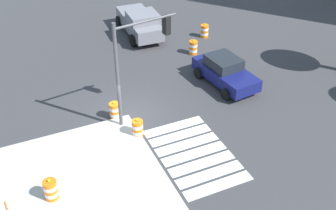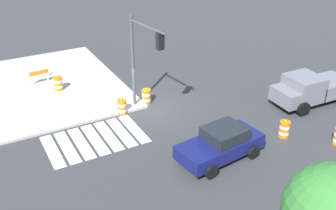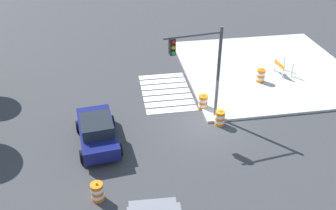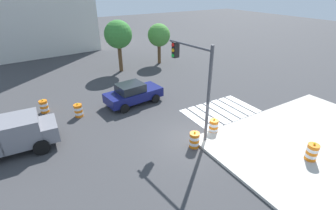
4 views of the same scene
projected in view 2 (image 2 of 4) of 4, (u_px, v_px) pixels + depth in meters
The scene contains 11 objects.
ground_plane at pixel (148, 108), 23.84m from camera, with size 120.00×120.00×0.00m, color #38383A.
sidewalk_corner at pixel (26, 90), 25.90m from camera, with size 12.00×12.00×0.15m, color #BCB7AD.
crosswalk_stripes at pixel (95, 139), 20.74m from camera, with size 5.10×3.20×0.02m.
sports_car at pixel (221, 144), 18.95m from camera, with size 4.48×2.50×1.63m.
pickup_truck at pixel (310, 89), 23.93m from camera, with size 5.24×2.54×1.92m.
traffic_barrel_near_corner at pixel (146, 96), 24.22m from camera, with size 0.56×0.56×1.02m.
traffic_barrel_median_near at pixel (284, 129), 20.82m from camera, with size 0.56×0.56×1.02m.
traffic_barrel_median_far at pixel (122, 107), 23.02m from camera, with size 0.56×0.56×1.02m.
traffic_barrel_on_sidewalk at pixel (58, 83), 25.52m from camera, with size 0.56×0.56×1.02m.
construction_barricade at pixel (38, 74), 26.52m from camera, with size 1.31×0.90×1.00m.
traffic_light_pole at pixel (144, 51), 21.41m from camera, with size 0.75×3.27×5.50m.
Camera 2 is at (9.01, 18.95, 11.37)m, focal length 42.06 mm.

